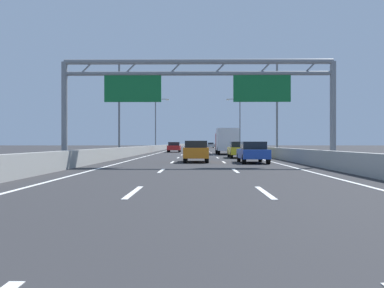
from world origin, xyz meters
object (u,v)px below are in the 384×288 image
object	(u,v)px
streetlamp_left_mid	(122,102)
orange_car	(196,151)
yellow_car	(239,150)
sign_gantry	(198,85)
red_car	(174,147)
white_car	(197,146)
blue_car	(253,152)
streetlamp_left_far	(157,121)
box_truck	(226,140)
streetlamp_right_far	(239,121)
streetlamp_right_mid	(275,101)
silver_car	(211,145)

from	to	relation	value
streetlamp_left_mid	orange_car	size ratio (longest dim) A/B	2.17
orange_car	yellow_car	size ratio (longest dim) A/B	0.97
sign_gantry	red_car	xyz separation A→B (m)	(-3.43, 36.50, -4.07)
white_car	blue_car	bearing A→B (deg)	-86.59
streetlamp_left_far	white_car	distance (m)	17.10
red_car	box_truck	bearing A→B (deg)	-57.94
streetlamp_right_far	box_truck	distance (m)	27.10
streetlamp_left_mid	blue_car	bearing A→B (deg)	-48.38
orange_car	yellow_car	bearing A→B (deg)	65.28
white_car	yellow_car	bearing A→B (deg)	-85.96
orange_car	box_truck	world-z (taller)	box_truck
orange_car	red_car	world-z (taller)	orange_car
streetlamp_left_mid	streetlamp_right_mid	world-z (taller)	same
red_car	streetlamp_left_mid	bearing A→B (deg)	-101.14
sign_gantry	streetlamp_left_far	bearing A→B (deg)	98.15
streetlamp_right_far	yellow_car	size ratio (longest dim) A/B	2.09
streetlamp_right_far	silver_car	bearing A→B (deg)	95.69
yellow_car	blue_car	xyz separation A→B (m)	(-0.02, -9.59, -0.01)
orange_car	white_car	size ratio (longest dim) A/B	1.01
orange_car	box_truck	size ratio (longest dim) A/B	0.55
blue_car	streetlamp_left_far	bearing A→B (deg)	102.96
streetlamp_right_mid	orange_car	world-z (taller)	streetlamp_right_mid
streetlamp_left_far	blue_car	distance (m)	50.03
orange_car	silver_car	world-z (taller)	orange_car
orange_car	silver_car	bearing A→B (deg)	87.54
red_car	box_truck	size ratio (longest dim) A/B	0.56
streetlamp_left_far	silver_car	xyz separation A→B (m)	(11.04, 39.09, -4.66)
sign_gantry	streetlamp_left_mid	bearing A→B (deg)	114.85
streetlamp_left_mid	yellow_car	distance (m)	12.48
white_car	streetlamp_left_far	bearing A→B (deg)	-116.72
white_car	yellow_car	distance (m)	53.80
streetlamp_left_mid	silver_car	world-z (taller)	streetlamp_left_mid
red_car	blue_car	bearing A→B (deg)	-77.76
red_car	box_truck	world-z (taller)	box_truck
orange_car	yellow_car	xyz separation A→B (m)	(3.86, 8.40, -0.02)
streetlamp_right_mid	orange_car	bearing A→B (deg)	-123.77
streetlamp_right_far	yellow_car	distance (m)	39.41
streetlamp_left_mid	white_car	xyz separation A→B (m)	(7.40, 50.68, -4.61)
streetlamp_right_far	yellow_car	xyz separation A→B (m)	(-3.74, -38.95, -4.65)
sign_gantry	box_truck	world-z (taller)	sign_gantry
streetlamp_right_far	red_car	xyz separation A→B (m)	(-10.91, -15.56, -4.65)
box_truck	blue_car	bearing A→B (deg)	-89.26
streetlamp_right_mid	box_truck	distance (m)	10.93
red_car	blue_car	world-z (taller)	red_car
sign_gantry	streetlamp_right_mid	distance (m)	17.75
orange_car	silver_car	distance (m)	86.51
streetlamp_left_mid	streetlamp_right_far	world-z (taller)	same
silver_car	box_truck	bearing A→B (deg)	-90.13
sign_gantry	streetlamp_left_mid	distance (m)	17.74
streetlamp_right_far	streetlamp_left_mid	bearing A→B (deg)	-112.54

